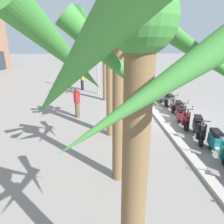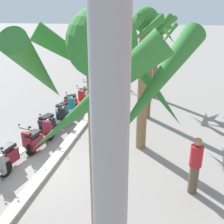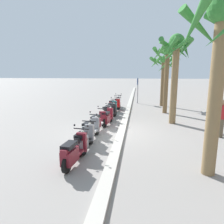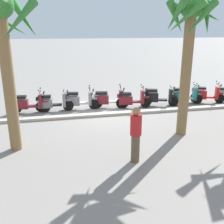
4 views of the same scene
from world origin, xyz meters
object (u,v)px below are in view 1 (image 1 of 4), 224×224
Objects in this scene: scooter_black_tail_end at (198,127)px; palm_tree_near_sign at (105,50)px; scooter_teal_far_back at (218,144)px; palm_tree_far_corner at (111,49)px; pedestrian_by_palm_tree at (82,80)px; street_lamp at (97,42)px; scooter_maroon_mid_rear at (180,109)px; scooter_maroon_gap_after_mid at (182,117)px; palm_tree_mid_walkway at (140,98)px; palm_tree_by_mall_entrance at (118,53)px; scooter_grey_second_in_line at (171,102)px; pedestrian_strolling_near_curb at (77,102)px; scooter_grey_mid_centre at (164,97)px; scooter_maroon_lead_nearest at (159,93)px.

scooter_black_tail_end is 0.37× the size of palm_tree_near_sign.
palm_tree_far_corner is at bearing 62.19° from scooter_teal_far_back.
pedestrian_by_palm_tree is at bearing 29.80° from scooter_black_tail_end.
street_lamp is (10.15, 4.45, 3.64)m from scooter_teal_far_back.
pedestrian_by_palm_tree is (7.74, 6.10, 0.47)m from scooter_maroon_mid_rear.
scooter_maroon_gap_after_mid is 8.71m from palm_tree_mid_walkway.
palm_tree_far_corner reaches higher than palm_tree_mid_walkway.
scooter_teal_far_back is at bearing -74.02° from palm_tree_by_mall_entrance.
street_lamp is at bearing 37.43° from scooter_maroon_mid_rear.
street_lamp reaches higher than scooter_grey_second_in_line.
pedestrian_strolling_near_curb is (0.30, 5.74, 0.46)m from scooter_maroon_mid_rear.
scooter_grey_second_in_line is 8.40m from palm_tree_by_mall_entrance.
scooter_grey_mid_centre is 7.08m from palm_tree_far_corner.
pedestrian_strolling_near_curb is 0.25× the size of street_lamp.
palm_tree_mid_walkway is 0.89× the size of palm_tree_near_sign.
scooter_maroon_mid_rear is 0.27× the size of street_lamp.
scooter_maroon_gap_after_mid is 0.26× the size of street_lamp.
scooter_maroon_mid_rear is 2.80m from scooter_grey_mid_centre.
scooter_maroon_gap_after_mid is 0.37× the size of palm_tree_by_mall_entrance.
palm_tree_by_mall_entrance is at bearing 137.88° from scooter_maroon_gap_after_mid.
pedestrian_strolling_near_curb is (2.89, 5.56, 0.45)m from scooter_black_tail_end.
street_lamp is at bearing 23.69° from scooter_teal_far_back.
scooter_maroon_gap_after_mid is 1.02× the size of pedestrian_by_palm_tree.
palm_tree_near_sign is 4.82m from pedestrian_strolling_near_curb.
palm_tree_near_sign is (2.44, 4.10, 3.14)m from scooter_grey_second_in_line.
scooter_maroon_gap_after_mid is 0.97× the size of scooter_grey_mid_centre.
scooter_maroon_mid_rear and scooter_grey_second_in_line have the same top height.
scooter_teal_far_back is 5.39m from palm_tree_far_corner.
scooter_maroon_lead_nearest is 0.43× the size of palm_tree_mid_walkway.
palm_tree_mid_walkway reaches higher than scooter_maroon_gap_after_mid.
palm_tree_far_corner is (-2.08, 3.99, 3.26)m from scooter_maroon_mid_rear.
palm_tree_by_mall_entrance is at bearing 149.11° from scooter_grey_second_in_line.
scooter_teal_far_back is at bearing 178.85° from scooter_maroon_lead_nearest.
pedestrian_by_palm_tree is 7.45m from pedestrian_strolling_near_curb.
scooter_grey_second_in_line is 1.30m from scooter_grey_mid_centre.
scooter_maroon_gap_after_mid is at bearing 172.81° from scooter_grey_second_in_line.
palm_tree_mid_walkway is (-6.35, 0.06, -0.35)m from palm_tree_far_corner.
street_lamp reaches higher than palm_tree_far_corner.
palm_tree_near_sign is at bearing 30.82° from scooter_black_tail_end.
street_lamp reaches higher than scooter_grey_mid_centre.
pedestrian_strolling_near_curb is (8.73, 1.69, -2.46)m from palm_tree_mid_walkway.
palm_tree_by_mall_entrance reaches higher than scooter_teal_far_back.
scooter_grey_mid_centre is (6.89, -0.15, -0.02)m from scooter_teal_far_back.
scooter_grey_mid_centre is at bearing 2.79° from scooter_grey_second_in_line.
street_lamp is at bearing 54.62° from scooter_grey_mid_centre.
palm_tree_far_corner is 6.02m from palm_tree_near_sign.
scooter_maroon_lead_nearest is (3.92, 0.03, 0.00)m from scooter_maroon_mid_rear.
scooter_grey_second_in_line is 0.36× the size of palm_tree_near_sign.
palm_tree_by_mall_entrance is at bearing -179.29° from palm_tree_near_sign.
pedestrian_by_palm_tree reaches higher than scooter_grey_second_in_line.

